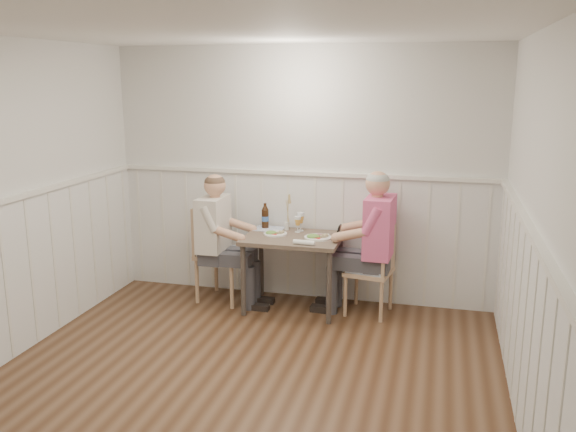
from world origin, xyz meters
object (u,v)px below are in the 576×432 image
object	(u,v)px
chair_left	(218,249)
beer_bottle	(265,217)
diner_cream	(218,249)
chair_right	(375,267)
grass_vase	(287,213)
man_in_pink	(374,255)
dining_table	(293,246)

from	to	relation	value
chair_left	beer_bottle	world-z (taller)	beer_bottle
diner_cream	beer_bottle	distance (m)	0.59
chair_left	chair_right	bearing A→B (deg)	-0.80
beer_bottle	grass_vase	distance (m)	0.24
chair_left	man_in_pink	bearing A→B (deg)	-1.04
diner_cream	grass_vase	bearing A→B (deg)	22.29
dining_table	man_in_pink	world-z (taller)	man_in_pink
dining_table	diner_cream	xyz separation A→B (m)	(-0.78, -0.04, -0.08)
beer_bottle	grass_vase	world-z (taller)	grass_vase
chair_left	diner_cream	xyz separation A→B (m)	(0.05, -0.12, 0.03)
grass_vase	beer_bottle	bearing A→B (deg)	175.00
diner_cream	grass_vase	xyz separation A→B (m)	(0.66, 0.27, 0.36)
beer_bottle	dining_table	bearing A→B (deg)	-34.93
man_in_pink	diner_cream	bearing A→B (deg)	-176.84
dining_table	diner_cream	bearing A→B (deg)	-177.20
chair_left	diner_cream	distance (m)	0.13
chair_right	beer_bottle	world-z (taller)	beer_bottle
chair_left	diner_cream	world-z (taller)	diner_cream
chair_left	diner_cream	size ratio (longest dim) A/B	0.73
chair_right	chair_left	distance (m)	1.63
chair_left	man_in_pink	xyz separation A→B (m)	(1.62, -0.03, 0.07)
chair_right	diner_cream	world-z (taller)	diner_cream
dining_table	beer_bottle	size ratio (longest dim) A/B	3.55
chair_left	man_in_pink	size ratio (longest dim) A/B	0.69
man_in_pink	dining_table	bearing A→B (deg)	-176.50
man_in_pink	diner_cream	size ratio (longest dim) A/B	1.06
chair_right	man_in_pink	xyz separation A→B (m)	(-0.01, -0.01, 0.13)
dining_table	beer_bottle	bearing A→B (deg)	145.07
chair_left	man_in_pink	world-z (taller)	man_in_pink
chair_right	diner_cream	size ratio (longest dim) A/B	0.65
man_in_pink	grass_vase	world-z (taller)	man_in_pink
dining_table	grass_vase	xyz separation A→B (m)	(-0.12, 0.23, 0.28)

